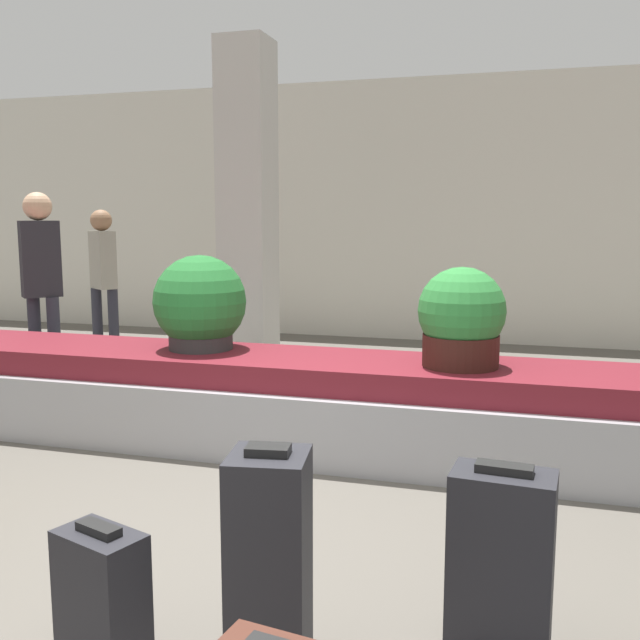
{
  "coord_description": "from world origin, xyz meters",
  "views": [
    {
      "loc": [
        1.28,
        -2.68,
        1.53
      ],
      "look_at": [
        0.0,
        1.73,
        0.87
      ],
      "focal_mm": 40.0,
      "sensor_mm": 36.0,
      "label": 1
    }
  ],
  "objects_px": {
    "pillar": "(248,210)",
    "suitcase_5": "(269,561)",
    "suitcase_0": "(102,596)",
    "traveler_0": "(41,272)",
    "suitcase_6": "(501,561)",
    "traveler_1": "(103,272)",
    "potted_plant_0": "(461,319)",
    "potted_plant_1": "(200,305)"
  },
  "relations": [
    {
      "from": "pillar",
      "to": "suitcase_5",
      "type": "bearing_deg",
      "value": -67.37
    },
    {
      "from": "suitcase_0",
      "to": "traveler_0",
      "type": "relative_size",
      "value": 0.29
    },
    {
      "from": "pillar",
      "to": "suitcase_0",
      "type": "distance_m",
      "value": 4.89
    },
    {
      "from": "suitcase_0",
      "to": "suitcase_6",
      "type": "height_order",
      "value": "suitcase_6"
    },
    {
      "from": "suitcase_0",
      "to": "traveler_1",
      "type": "bearing_deg",
      "value": 141.36
    },
    {
      "from": "suitcase_0",
      "to": "potted_plant_0",
      "type": "distance_m",
      "value": 2.69
    },
    {
      "from": "potted_plant_1",
      "to": "traveler_0",
      "type": "xyz_separation_m",
      "value": [
        -1.91,
        0.81,
        0.13
      ]
    },
    {
      "from": "suitcase_5",
      "to": "traveler_1",
      "type": "bearing_deg",
      "value": 119.17
    },
    {
      "from": "pillar",
      "to": "suitcase_0",
      "type": "bearing_deg",
      "value": -74.38
    },
    {
      "from": "suitcase_0",
      "to": "traveler_0",
      "type": "bearing_deg",
      "value": 148.19
    },
    {
      "from": "traveler_0",
      "to": "traveler_1",
      "type": "height_order",
      "value": "traveler_0"
    },
    {
      "from": "suitcase_5",
      "to": "suitcase_6",
      "type": "height_order",
      "value": "suitcase_5"
    },
    {
      "from": "suitcase_6",
      "to": "suitcase_5",
      "type": "bearing_deg",
      "value": -152.67
    },
    {
      "from": "suitcase_5",
      "to": "pillar",
      "type": "bearing_deg",
      "value": 103.67
    },
    {
      "from": "potted_plant_0",
      "to": "traveler_0",
      "type": "bearing_deg",
      "value": 166.34
    },
    {
      "from": "suitcase_6",
      "to": "potted_plant_1",
      "type": "xyz_separation_m",
      "value": [
        -2.13,
        2.04,
        0.59
      ]
    },
    {
      "from": "suitcase_0",
      "to": "suitcase_6",
      "type": "xyz_separation_m",
      "value": [
        1.31,
        0.45,
        0.09
      ]
    },
    {
      "from": "potted_plant_1",
      "to": "traveler_0",
      "type": "bearing_deg",
      "value": 156.94
    },
    {
      "from": "pillar",
      "to": "traveler_1",
      "type": "relative_size",
      "value": 1.99
    },
    {
      "from": "suitcase_6",
      "to": "traveler_0",
      "type": "relative_size",
      "value": 0.39
    },
    {
      "from": "suitcase_5",
      "to": "traveler_0",
      "type": "relative_size",
      "value": 0.45
    },
    {
      "from": "suitcase_0",
      "to": "potted_plant_1",
      "type": "height_order",
      "value": "potted_plant_1"
    },
    {
      "from": "potted_plant_1",
      "to": "traveler_1",
      "type": "height_order",
      "value": "traveler_1"
    },
    {
      "from": "traveler_0",
      "to": "traveler_1",
      "type": "distance_m",
      "value": 1.39
    },
    {
      "from": "pillar",
      "to": "traveler_1",
      "type": "bearing_deg",
      "value": 175.37
    },
    {
      "from": "suitcase_6",
      "to": "traveler_1",
      "type": "bearing_deg",
      "value": 140.47
    },
    {
      "from": "traveler_1",
      "to": "pillar",
      "type": "bearing_deg",
      "value": -149.48
    },
    {
      "from": "suitcase_6",
      "to": "potted_plant_1",
      "type": "relative_size",
      "value": 1.05
    },
    {
      "from": "pillar",
      "to": "traveler_0",
      "type": "height_order",
      "value": "pillar"
    },
    {
      "from": "potted_plant_1",
      "to": "traveler_1",
      "type": "relative_size",
      "value": 0.41
    },
    {
      "from": "potted_plant_0",
      "to": "traveler_0",
      "type": "relative_size",
      "value": 0.35
    },
    {
      "from": "traveler_1",
      "to": "traveler_0",
      "type": "bearing_deg",
      "value": 136.24
    },
    {
      "from": "suitcase_0",
      "to": "traveler_0",
      "type": "xyz_separation_m",
      "value": [
        -2.72,
        3.31,
        0.81
      ]
    },
    {
      "from": "pillar",
      "to": "potted_plant_0",
      "type": "bearing_deg",
      "value": -43.3
    },
    {
      "from": "potted_plant_1",
      "to": "traveler_1",
      "type": "distance_m",
      "value": 3.08
    },
    {
      "from": "pillar",
      "to": "traveler_1",
      "type": "xyz_separation_m",
      "value": [
        -1.72,
        0.14,
        -0.65
      ]
    },
    {
      "from": "potted_plant_0",
      "to": "suitcase_5",
      "type": "bearing_deg",
      "value": -100.59
    },
    {
      "from": "suitcase_5",
      "to": "suitcase_6",
      "type": "bearing_deg",
      "value": 13.48
    },
    {
      "from": "potted_plant_1",
      "to": "suitcase_6",
      "type": "bearing_deg",
      "value": -43.87
    },
    {
      "from": "suitcase_5",
      "to": "traveler_0",
      "type": "distance_m",
      "value": 4.61
    },
    {
      "from": "suitcase_0",
      "to": "traveler_0",
      "type": "distance_m",
      "value": 4.36
    },
    {
      "from": "pillar",
      "to": "suitcase_5",
      "type": "distance_m",
      "value": 4.91
    }
  ]
}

